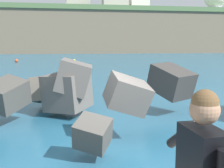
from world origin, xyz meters
The scene contains 9 objects.
ground_plane centered at (0.00, 0.00, 0.00)m, with size 400.00×400.00×0.00m, color #235B7A.
breakwater_jetty centered at (-0.29, 1.70, 0.96)m, with size 32.18×6.53×2.09m.
mooring_buoy_inner centered at (-8.03, 31.03, 0.22)m, with size 0.44×0.44×0.44m.
mooring_buoy_middle centered at (-0.52, 29.60, 0.22)m, with size 0.44×0.44×0.44m.
headland_bluff centered at (15.62, 83.55, 6.15)m, with size 100.18×42.09×12.25m.
station_building_west centered at (1.91, 85.55, 14.72)m, with size 7.89×8.22×4.91m.
station_building_central centered at (0.87, 92.70, 15.50)m, with size 5.00×5.81×6.46m.
station_building_east centered at (20.39, 78.68, 14.71)m, with size 5.90×8.04×4.88m.
station_building_annex centered at (12.59, 75.70, 15.55)m, with size 7.77×5.76×6.57m.
Camera 1 is at (-1.00, -5.61, 2.32)m, focal length 42.68 mm.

